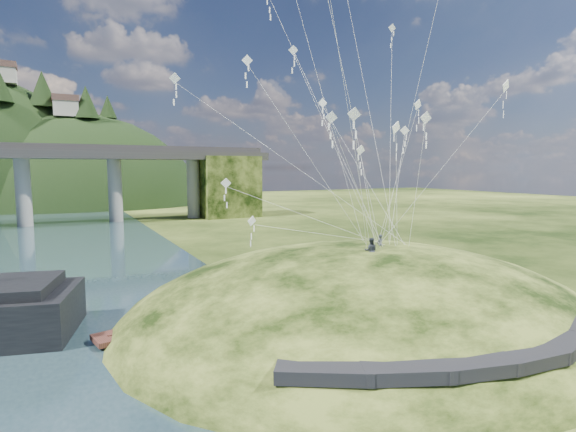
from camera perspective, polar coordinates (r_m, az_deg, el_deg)
name	(u,v)px	position (r m, az deg, el deg)	size (l,w,h in m)	color
ground	(275,345)	(27.94, -1.71, -16.05)	(320.00, 320.00, 0.00)	black
grass_hill	(362,335)	(33.98, 9.44, -14.72)	(36.00, 32.00, 13.00)	black
footpath	(503,346)	(24.56, 25.68, -14.66)	(22.29, 5.84, 0.83)	black
wooden_dock	(191,320)	(31.65, -12.23, -12.73)	(12.55, 4.39, 0.89)	#331915
kite_flyers	(373,237)	(31.37, 10.78, -2.61)	(2.88, 2.33, 1.78)	#262B33
kite_swarm	(338,70)	(33.40, 6.37, 17.90)	(20.58, 15.64, 21.86)	white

